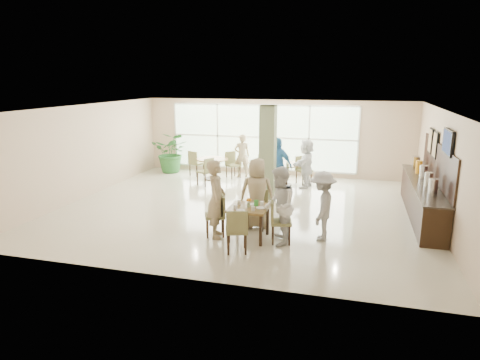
% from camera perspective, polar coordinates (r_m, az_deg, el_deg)
% --- Properties ---
extents(ground, '(10.00, 10.00, 0.00)m').
position_cam_1_polar(ground, '(12.06, 0.60, -3.75)').
color(ground, beige).
rests_on(ground, ground).
extents(room_shell, '(10.00, 10.00, 10.00)m').
position_cam_1_polar(room_shell, '(11.67, 0.62, 4.26)').
color(room_shell, white).
rests_on(room_shell, ground).
extents(window_bank, '(7.00, 0.04, 7.00)m').
position_cam_1_polar(window_bank, '(16.12, 2.95, 5.70)').
color(window_bank, silver).
rests_on(window_bank, ground).
extents(column, '(0.45, 0.45, 2.80)m').
position_cam_1_polar(column, '(12.79, 3.72, 3.66)').
color(column, '#6A724F').
rests_on(column, ground).
extents(main_table, '(0.87, 0.87, 0.75)m').
position_cam_1_polar(main_table, '(9.62, 1.16, -4.21)').
color(main_table, brown).
rests_on(main_table, ground).
extents(round_table_left, '(1.14, 1.14, 0.75)m').
position_cam_1_polar(round_table_left, '(15.42, -3.70, 2.25)').
color(round_table_left, brown).
rests_on(round_table_left, ground).
extents(round_table_right, '(1.21, 1.21, 0.75)m').
position_cam_1_polar(round_table_right, '(14.56, 5.77, 1.60)').
color(round_table_right, brown).
rests_on(round_table_right, ground).
extents(chairs_main_table, '(2.11, 2.00, 0.95)m').
position_cam_1_polar(chairs_main_table, '(9.65, 1.00, -5.23)').
color(chairs_main_table, olive).
rests_on(chairs_main_table, ground).
extents(chairs_table_left, '(2.03, 1.94, 0.95)m').
position_cam_1_polar(chairs_table_left, '(15.38, -3.80, 1.82)').
color(chairs_table_left, olive).
rests_on(chairs_table_left, ground).
extents(chairs_table_right, '(1.96, 2.02, 0.95)m').
position_cam_1_polar(chairs_table_right, '(14.57, 5.86, 1.13)').
color(chairs_table_right, olive).
rests_on(chairs_table_right, ground).
extents(tabletop_clutter, '(0.68, 0.74, 0.21)m').
position_cam_1_polar(tabletop_clutter, '(9.55, 1.25, -3.33)').
color(tabletop_clutter, white).
rests_on(tabletop_clutter, main_table).
extents(buffet_counter, '(0.64, 4.70, 1.95)m').
position_cam_1_polar(buffet_counter, '(12.16, 23.21, -2.01)').
color(buffet_counter, black).
rests_on(buffet_counter, ground).
extents(wall_tv, '(0.06, 1.00, 0.58)m').
position_cam_1_polar(wall_tv, '(10.83, 25.98, 4.58)').
color(wall_tv, black).
rests_on(wall_tv, ground).
extents(framed_art_a, '(0.05, 0.55, 0.70)m').
position_cam_1_polar(framed_art_a, '(12.43, 24.60, 4.29)').
color(framed_art_a, black).
rests_on(framed_art_a, ground).
extents(framed_art_b, '(0.05, 0.55, 0.70)m').
position_cam_1_polar(framed_art_b, '(13.21, 24.08, 4.82)').
color(framed_art_b, black).
rests_on(framed_art_b, ground).
extents(potted_plant, '(1.49, 1.49, 1.56)m').
position_cam_1_polar(potted_plant, '(16.70, -9.06, 3.66)').
color(potted_plant, '#276329').
rests_on(potted_plant, ground).
extents(teen_left, '(0.59, 0.75, 1.80)m').
position_cam_1_polar(teen_left, '(9.69, -3.16, -2.55)').
color(teen_left, tan).
rests_on(teen_left, ground).
extents(teen_far, '(0.91, 0.60, 1.72)m').
position_cam_1_polar(teen_far, '(10.30, 2.27, -1.78)').
color(teen_far, tan).
rests_on(teen_far, ground).
extents(teen_right, '(0.80, 0.95, 1.72)m').
position_cam_1_polar(teen_right, '(9.31, 5.23, -3.48)').
color(teen_right, white).
rests_on(teen_right, ground).
extents(teen_standing, '(0.62, 1.04, 1.58)m').
position_cam_1_polar(teen_standing, '(9.70, 10.89, -3.43)').
color(teen_standing, '#A3A4A6').
rests_on(teen_standing, ground).
extents(adult_a, '(1.16, 0.88, 1.76)m').
position_cam_1_polar(adult_a, '(13.59, 4.96, 1.99)').
color(adult_a, '#3F83BD').
rests_on(adult_a, ground).
extents(adult_b, '(0.90, 1.59, 1.62)m').
position_cam_1_polar(adult_b, '(14.34, 8.83, 2.19)').
color(adult_b, white).
rests_on(adult_b, ground).
extents(adult_standing, '(0.68, 0.58, 1.59)m').
position_cam_1_polar(adult_standing, '(15.66, 0.27, 3.26)').
color(adult_standing, tan).
rests_on(adult_standing, ground).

